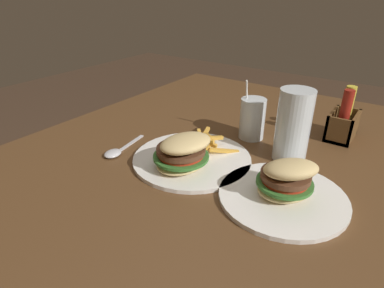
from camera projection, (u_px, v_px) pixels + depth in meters
name	position (u px, v px, depth m)	size (l,w,h in m)	color
dining_table	(255.00, 212.00, 0.86)	(1.34, 1.28, 0.78)	brown
meal_plate_near	(188.00, 154.00, 0.78)	(0.31, 0.30, 0.10)	white
beer_glass	(293.00, 128.00, 0.79)	(0.08, 0.08, 0.18)	silver
juice_glass	(252.00, 120.00, 0.92)	(0.07, 0.07, 0.17)	silver
spoon	(115.00, 152.00, 0.85)	(0.16, 0.05, 0.01)	silver
meal_plate_far	(285.00, 187.00, 0.66)	(0.27, 0.27, 0.11)	white
condiment_caddy	(343.00, 122.00, 0.92)	(0.12, 0.07, 0.15)	brown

